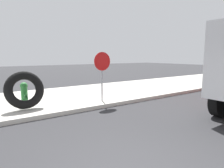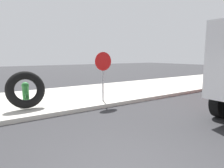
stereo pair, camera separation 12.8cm
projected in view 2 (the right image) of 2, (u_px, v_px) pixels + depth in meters
name	position (u px, v px, depth m)	size (l,w,h in m)	color
sidewalk_curb	(36.00, 101.00, 8.58)	(36.00, 5.00, 0.15)	#BCB7AD
fire_hydrant	(26.00, 93.00, 7.47)	(0.27, 0.61, 0.89)	#2D8438
loose_tire	(26.00, 90.00, 6.96)	(1.34, 1.34, 0.30)	black
stop_sign	(103.00, 67.00, 8.04)	(0.76, 0.08, 2.03)	gray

